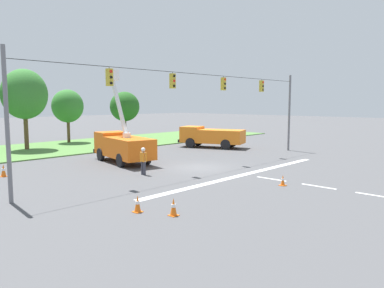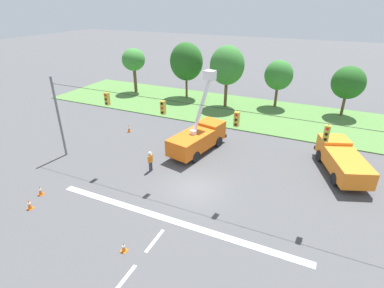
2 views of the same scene
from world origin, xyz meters
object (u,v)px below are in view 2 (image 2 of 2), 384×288
traffic_cone_mid_right (40,190)px  traffic_cone_near_bucket (124,247)px  tree_centre (227,66)px  tree_west (186,62)px  tree_far_west (134,60)px  tree_far_east (348,83)px  road_worker (150,160)px  utility_truck_support_near (342,160)px  traffic_cone_foreground_right (29,204)px  utility_truck_bucket_lift (198,137)px  traffic_cone_foreground_left (129,128)px  tree_east (279,75)px

traffic_cone_mid_right → traffic_cone_near_bucket: traffic_cone_mid_right is taller
traffic_cone_mid_right → tree_centre: bearing=76.6°
tree_west → tree_far_west: bearing=-174.9°
tree_west → tree_far_east: (20.27, 1.20, -1.02)m
tree_centre → road_worker: tree_centre is taller
tree_far_east → utility_truck_support_near: bearing=-89.9°
tree_far_west → tree_west: tree_west is taller
tree_west → traffic_cone_foreground_right: (1.31, -27.26, -4.73)m
utility_truck_bucket_lift → road_worker: (-2.09, -5.02, -0.42)m
tree_west → traffic_cone_foreground_left: size_ratio=9.63×
tree_far_east → traffic_cone_mid_right: 33.59m
tree_east → tree_west: bearing=-174.6°
tree_centre → traffic_cone_near_bucket: tree_centre is taller
tree_centre → utility_truck_bucket_lift: tree_centre is taller
road_worker → traffic_cone_near_bucket: (3.29, -8.17, -0.70)m
traffic_cone_foreground_left → tree_far_east: bearing=35.8°
tree_east → tree_far_west: bearing=-174.7°
tree_far_west → tree_far_east: bearing=3.9°
tree_far_east → traffic_cone_near_bucket: bearing=-110.6°
tree_east → traffic_cone_foreground_left: bearing=-130.5°
tree_far_west → utility_truck_support_near: size_ratio=0.92×
tree_centre → traffic_cone_near_bucket: (3.02, -26.16, -5.10)m
utility_truck_support_near → traffic_cone_foreground_right: bearing=-143.7°
utility_truck_support_near → road_worker: size_ratio=3.97×
tree_centre → traffic_cone_foreground_left: bearing=-118.9°
tree_far_east → utility_truck_support_near: size_ratio=0.85×
utility_truck_support_near → tree_east: bearing=118.8°
traffic_cone_foreground_right → traffic_cone_mid_right: 1.63m
traffic_cone_near_bucket → utility_truck_support_near: bearing=52.9°
road_worker → tree_far_west: bearing=127.2°
tree_far_east → traffic_cone_mid_right: (-19.66, -26.99, -3.72)m
tree_far_east → traffic_cone_near_bucket: (-10.88, -28.92, -3.79)m
tree_far_east → traffic_cone_foreground_left: tree_far_east is taller
road_worker → traffic_cone_near_bucket: size_ratio=2.85×
road_worker → traffic_cone_foreground_right: road_worker is taller
tree_centre → traffic_cone_mid_right: size_ratio=10.60×
traffic_cone_foreground_right → utility_truck_support_near: bearing=36.3°
tree_centre → traffic_cone_foreground_right: (-5.06, -25.69, -5.02)m
road_worker → traffic_cone_mid_right: size_ratio=2.40×
tree_centre → road_worker: size_ratio=4.42×
tree_far_east → road_worker: tree_far_east is taller
tree_far_east → tree_east: bearing=-179.8°
tree_east → road_worker: size_ratio=3.43×
tree_far_west → tree_centre: tree_centre is taller
traffic_cone_foreground_right → traffic_cone_mid_right: (-0.69, 1.47, -0.01)m
tree_centre → traffic_cone_foreground_left: 14.64m
tree_east → traffic_cone_mid_right: 29.63m
tree_east → utility_truck_support_near: bearing=-61.2°
traffic_cone_foreground_right → traffic_cone_foreground_left: bearing=96.7°
tree_west → traffic_cone_near_bucket: size_ratio=12.36×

